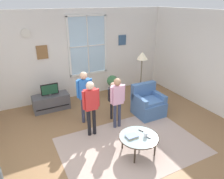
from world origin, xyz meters
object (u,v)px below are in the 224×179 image
at_px(book_stack, 132,136).
at_px(person_pink_shirt, 117,98).
at_px(tv_stand, 51,102).
at_px(person_blue_shirt, 84,92).
at_px(remote_near_cup, 142,130).
at_px(cup, 146,134).
at_px(armchair, 148,104).
at_px(person_red_shirt, 91,103).
at_px(remote_near_books, 148,137).
at_px(person_black_shirt, 113,96).
at_px(television, 50,89).
at_px(coffee_table, 139,137).
at_px(floor_lamp, 142,61).
at_px(potted_plant_by_window, 112,83).

height_order(book_stack, person_pink_shirt, person_pink_shirt).
xyz_separation_m(tv_stand, person_blue_shirt, (0.67, -1.13, 0.65)).
bearing_deg(person_pink_shirt, person_blue_shirt, 136.15).
bearing_deg(remote_near_cup, book_stack, -163.58).
xyz_separation_m(cup, remote_near_cup, (0.05, 0.21, -0.04)).
bearing_deg(armchair, person_red_shirt, -173.16).
bearing_deg(remote_near_books, person_black_shirt, 89.78).
bearing_deg(television, armchair, -32.63).
xyz_separation_m(tv_stand, coffee_table, (1.24, -2.80, 0.15)).
bearing_deg(floor_lamp, person_red_shirt, -155.34).
relative_size(tv_stand, potted_plant_by_window, 1.47).
xyz_separation_m(remote_near_books, potted_plant_by_window, (0.69, 2.98, 0.02)).
relative_size(remote_near_books, person_blue_shirt, 0.10).
xyz_separation_m(person_black_shirt, person_red_shirt, (-0.80, -0.44, 0.19)).
relative_size(tv_stand, coffee_table, 1.22).
xyz_separation_m(remote_near_cup, potted_plant_by_window, (0.67, 2.74, 0.02)).
bearing_deg(coffee_table, person_blue_shirt, 108.85).
relative_size(tv_stand, remote_near_cup, 7.46).
bearing_deg(person_blue_shirt, television, 120.82).
bearing_deg(tv_stand, potted_plant_by_window, 2.11).
xyz_separation_m(remote_near_books, person_pink_shirt, (-0.09, 1.18, 0.43)).
height_order(person_black_shirt, potted_plant_by_window, person_black_shirt).
distance_m(remote_near_cup, person_pink_shirt, 1.03).
bearing_deg(floor_lamp, cup, -121.28).
xyz_separation_m(person_black_shirt, floor_lamp, (1.20, 0.48, 0.70)).
distance_m(potted_plant_by_window, floor_lamp, 1.41).
relative_size(tv_stand, person_pink_shirt, 0.78).
xyz_separation_m(tv_stand, armchair, (2.40, -1.54, 0.10)).
xyz_separation_m(coffee_table, cup, (0.12, -0.06, 0.07)).
bearing_deg(coffee_table, floor_lamp, 55.41).
relative_size(person_pink_shirt, person_red_shirt, 0.97).
xyz_separation_m(tv_stand, television, (0.00, -0.00, 0.42)).
xyz_separation_m(book_stack, person_pink_shirt, (0.20, 1.02, 0.42)).
bearing_deg(book_stack, remote_near_books, -27.32).
bearing_deg(book_stack, person_pink_shirt, 78.83).
distance_m(remote_near_cup, person_red_shirt, 1.30).
xyz_separation_m(television, person_blue_shirt, (0.67, -1.12, 0.24)).
height_order(coffee_table, floor_lamp, floor_lamp).
distance_m(cup, remote_near_books, 0.06).
xyz_separation_m(tv_stand, book_stack, (1.10, -2.75, 0.19)).
relative_size(cup, person_pink_shirt, 0.08).
relative_size(cup, remote_near_books, 0.77).
relative_size(tv_stand, television, 2.11).
relative_size(armchair, coffee_table, 1.02).
height_order(person_pink_shirt, potted_plant_by_window, person_pink_shirt).
distance_m(tv_stand, potted_plant_by_window, 2.10).
xyz_separation_m(coffee_table, person_red_shirt, (-0.65, 1.05, 0.49)).
bearing_deg(person_blue_shirt, coffee_table, -71.15).
bearing_deg(remote_near_books, tv_stand, 115.61).
height_order(armchair, remote_near_books, armchair).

